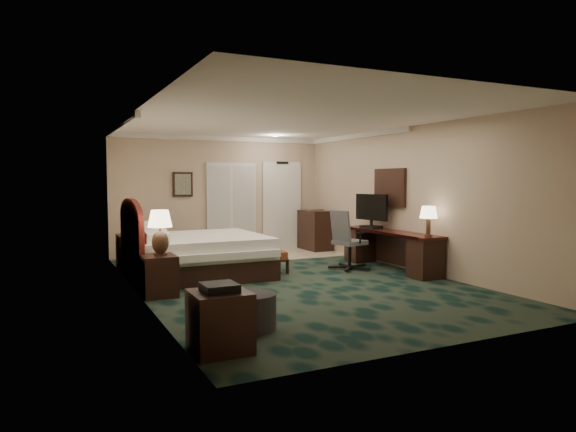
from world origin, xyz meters
name	(u,v)px	position (x,y,z in m)	size (l,w,h in m)	color
floor	(291,281)	(0.00, 0.00, 0.00)	(5.00, 7.50, 0.00)	black
ceiling	(291,119)	(0.00, 0.00, 2.70)	(5.00, 7.50, 0.00)	white
wall_back	(221,195)	(0.00, 3.75, 1.35)	(5.00, 0.00, 2.70)	#C5B199
wall_front	(453,215)	(0.00, -3.75, 1.35)	(5.00, 0.00, 2.70)	#C5B199
wall_left	(137,204)	(-2.50, 0.00, 1.35)	(0.00, 7.50, 2.70)	#C5B199
wall_right	(411,199)	(2.50, 0.00, 1.35)	(0.00, 7.50, 2.70)	#C5B199
crown_molding	(291,122)	(0.00, 0.00, 2.65)	(5.00, 7.50, 0.10)	white
tile_patch	(271,255)	(0.90, 2.90, 0.01)	(3.20, 1.70, 0.01)	beige
headboard	(131,241)	(-2.44, 1.00, 0.70)	(0.12, 2.00, 1.40)	#4C1910
entry_door	(282,206)	(1.55, 3.72, 1.05)	(1.02, 0.06, 2.18)	white
closet_doors	(232,208)	(0.25, 3.71, 1.05)	(1.20, 0.06, 2.10)	beige
wall_art	(183,184)	(-0.90, 3.71, 1.60)	(0.45, 0.06, 0.55)	#495E55
wall_mirror	(390,188)	(2.46, 0.60, 1.55)	(0.05, 0.95, 0.75)	white
bed	(198,256)	(-1.27, 1.15, 0.36)	(2.25, 2.09, 0.71)	white
nightstand_near	(159,276)	(-2.24, -0.17, 0.30)	(0.48, 0.55, 0.60)	black
nightstand_far	(132,251)	(-2.22, 2.47, 0.33)	(0.52, 0.60, 0.65)	black
lamp_near	(160,233)	(-2.21, -0.16, 0.93)	(0.35, 0.35, 0.66)	black
lamp_far	(130,218)	(-2.23, 2.51, 0.97)	(0.34, 0.34, 0.64)	black
bed_bench	(268,259)	(0.08, 1.15, 0.20)	(0.42, 1.20, 0.41)	brown
ottoman	(251,311)	(-1.63, -2.32, 0.20)	(0.57, 0.57, 0.41)	#2B2B2B
side_table	(220,321)	(-2.19, -2.89, 0.30)	(0.56, 0.56, 0.60)	black
desk	(390,250)	(2.21, 0.24, 0.37)	(0.55, 2.53, 0.73)	black
tv	(371,211)	(2.23, 0.88, 1.07)	(0.07, 0.88, 0.68)	black
desk_lamp	(428,221)	(2.25, -0.79, 0.99)	(0.30, 0.30, 0.53)	black
desk_chair	(350,240)	(1.49, 0.52, 0.57)	(0.66, 0.62, 1.14)	#515151
minibar	(315,230)	(2.20, 3.20, 0.48)	(0.50, 0.91, 0.96)	black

